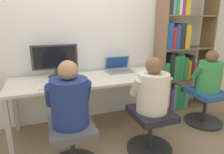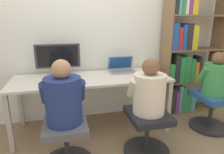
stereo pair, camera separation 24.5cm
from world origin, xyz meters
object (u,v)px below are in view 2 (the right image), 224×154
Objects in this scene: desktop_monitor at (58,59)px; person_at_laptop at (149,91)px; laptop at (122,69)px; keyboard at (58,84)px; office_chair_side at (211,109)px; person_at_monitor at (63,97)px; bookshelf at (185,56)px; person_near_shelf at (216,77)px; office_chair_left at (66,141)px; office_chair_right at (147,130)px.

desktop_monitor is 0.98× the size of person_at_laptop.
laptop is 0.96m from keyboard.
office_chair_side is at bearing -16.49° from desktop_monitor.
person_at_monitor is 1.04× the size of person_at_laptop.
bookshelf reaches higher than person_near_shelf.
office_chair_side is 0.91× the size of person_near_shelf.
keyboard is 0.84× the size of office_chair_left.
desktop_monitor is at bearing 136.36° from person_at_laptop.
person_at_monitor reaches higher than laptop.
office_chair_right is 0.98m from person_at_monitor.
person_near_shelf is (1.91, 0.29, -0.02)m from person_at_monitor.
office_chair_side is (1.91, 0.29, 0.00)m from office_chair_left.
person_near_shelf is at bearing -79.71° from bookshelf.
desktop_monitor is 1.09m from office_chair_left.
keyboard is at bearing 96.68° from person_at_monitor.
keyboard is (-0.87, -0.41, -0.03)m from laptop.
office_chair_left is at bearing -179.70° from person_at_laptop.
office_chair_left is 0.47m from person_at_monitor.
laptop is 0.19× the size of bookshelf.
desktop_monitor is 1.33× the size of keyboard.
office_chair_left is 1.00× the size of office_chair_side.
office_chair_left is 1.93m from office_chair_side.
person_at_monitor is at bearing 179.99° from person_at_laptop.
person_near_shelf reaches higher than office_chair_left.
person_at_laptop reaches higher than office_chair_left.
person_at_laptop reaches higher than office_chair_right.
office_chair_left is 0.97m from person_at_laptop.
person_near_shelf is at bearing 15.41° from person_at_laptop.
desktop_monitor is at bearing 179.04° from laptop.
person_at_monitor is 1.08× the size of person_near_shelf.
office_chair_side is at bearing -79.79° from bookshelf.
person_near_shelf is (0.00, 0.00, 0.45)m from office_chair_side.
office_chair_right is 1.18m from person_near_shelf.
person_near_shelf is (1.91, 0.29, 0.45)m from office_chair_left.
office_chair_right is 1.09m from office_chair_side.
laptop is 0.73× the size of office_chair_side.
desktop_monitor is 0.89m from person_at_monitor.
office_chair_right is 0.88× the size of person_at_laptop.
office_chair_left is 0.88× the size of person_at_laptop.
laptop reaches higher than office_chair_side.
office_chair_right is at bearing -25.90° from keyboard.
laptop is 1.00m from bookshelf.
person_at_laptop is at bearing -0.01° from person_at_monitor.
office_chair_left is at bearing -83.39° from keyboard.
desktop_monitor is 0.47m from keyboard.
office_chair_right is at bearing -43.79° from desktop_monitor.
bookshelf is 0.60m from person_near_shelf.
desktop_monitor reaches higher than laptop.
laptop is 0.87× the size of keyboard.
bookshelf reaches higher than office_chair_side.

